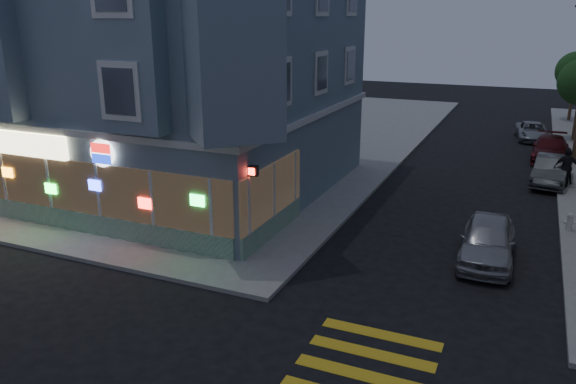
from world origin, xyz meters
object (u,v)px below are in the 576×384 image
Objects in this scene: parked_car_b at (551,170)px; fire_hydrant at (570,221)px; parked_car_c at (550,149)px; traffic_signal at (247,150)px; pedestrian_a at (566,167)px; parked_car_a at (488,241)px; street_tree_far at (576,71)px; parked_car_d at (532,131)px; pedestrian_b at (566,168)px.

parked_car_b is 5.96× the size of fire_hydrant.
parked_car_b reaches higher than parked_car_c.
traffic_signal is (-9.81, -18.97, 3.12)m from parked_car_c.
pedestrian_a reaches higher than parked_car_a.
street_tree_far is 1.25× the size of parked_car_d.
pedestrian_a is at bearing -92.64° from street_tree_far.
pedestrian_b is 1.04m from parked_car_b.
pedestrian_a is 17.38m from traffic_signal.
parked_car_c is at bearing 92.80° from fire_hydrant.
parked_car_d reaches higher than fire_hydrant.
street_tree_far is 0.98× the size of traffic_signal.
pedestrian_b is at bearing -45.27° from parked_car_b.
parked_car_d is at bearing -103.22° from pedestrian_a.
pedestrian_b is 6.35m from fire_hydrant.
street_tree_far reaches higher than pedestrian_b.
parked_car_b reaches higher than fire_hydrant.
pedestrian_b reaches higher than fire_hydrant.
pedestrian_b is 0.45× the size of parked_car_d.
parked_car_c is 6.58× the size of fire_hydrant.
parked_car_d is at bearing 101.49° from parked_car_b.
street_tree_far reaches higher than pedestrian_a.
parked_car_d is at bearing 102.20° from parked_car_c.
pedestrian_a is at bearing -81.73° from parked_car_c.
street_tree_far is 35.01m from traffic_signal.
pedestrian_b is at bearing -82.39° from parked_car_c.
parked_car_b reaches higher than parked_car_d.
parked_car_b is at bearing 94.85° from fire_hydrant.
pedestrian_b is 5.99m from parked_car_c.
parked_car_b is at bearing 78.05° from parked_car_a.
pedestrian_a reaches higher than parked_car_b.
parked_car_a reaches higher than parked_car_d.
parked_car_d is (1.05, 21.90, -0.16)m from parked_car_a.
pedestrian_a reaches higher than parked_car_c.
pedestrian_a is 5.37m from parked_car_c.
pedestrian_b is (-0.90, -20.12, -2.83)m from street_tree_far.
parked_car_c is 5.86m from parked_car_d.
fire_hydrant is (-0.90, -26.44, -3.40)m from street_tree_far.
parked_car_a is at bearing 54.28° from pedestrian_a.
parked_car_c reaches higher than parked_car_d.
fire_hydrant is (0.00, -6.32, -0.58)m from pedestrian_b.
fire_hydrant is at bearing 79.83° from pedestrian_b.
pedestrian_a is 0.39× the size of parked_car_a.
fire_hydrant is at bearing 53.99° from parked_car_a.
fire_hydrant is (1.65, -18.04, -0.06)m from parked_car_d.
parked_car_a is 0.92× the size of parked_car_c.
pedestrian_a is at bearing 43.06° from traffic_signal.
traffic_signal is at bearing -108.85° from street_tree_far.
pedestrian_b is 0.45× the size of parked_car_b.
fire_hydrant is at bearing -91.95° from street_tree_far.
traffic_signal is at bearing 41.17° from pedestrian_b.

